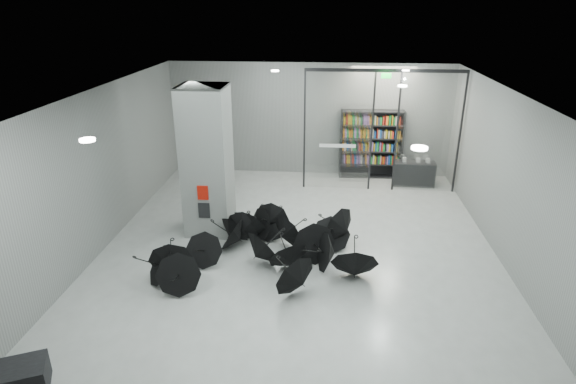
# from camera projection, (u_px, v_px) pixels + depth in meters

# --- Properties ---
(room) EXTENTS (14.00, 14.02, 4.01)m
(room) POSITION_uv_depth(u_px,v_px,m) (296.00, 156.00, 10.23)
(room) COLOR gray
(room) RESTS_ON ground
(column) EXTENTS (1.20, 1.20, 4.00)m
(column) POSITION_uv_depth(u_px,v_px,m) (207.00, 161.00, 12.59)
(column) COLOR slate
(column) RESTS_ON ground
(fire_cabinet) EXTENTS (0.28, 0.04, 0.38)m
(fire_cabinet) POSITION_uv_depth(u_px,v_px,m) (203.00, 193.00, 12.26)
(fire_cabinet) COLOR #A50A07
(fire_cabinet) RESTS_ON column
(info_panel) EXTENTS (0.30, 0.03, 0.42)m
(info_panel) POSITION_uv_depth(u_px,v_px,m) (204.00, 210.00, 12.45)
(info_panel) COLOR black
(info_panel) RESTS_ON column
(exit_sign) EXTENTS (0.30, 0.06, 0.15)m
(exit_sign) POSITION_uv_depth(u_px,v_px,m) (386.00, 76.00, 14.57)
(exit_sign) COLOR #0CE533
(exit_sign) RESTS_ON room
(glass_partition) EXTENTS (5.06, 0.08, 4.00)m
(glass_partition) POSITION_uv_depth(u_px,v_px,m) (381.00, 126.00, 15.37)
(glass_partition) COLOR silver
(glass_partition) RESTS_ON ground
(bookshelf) EXTENTS (2.22, 0.51, 2.43)m
(bookshelf) POSITION_uv_depth(u_px,v_px,m) (371.00, 144.00, 16.90)
(bookshelf) COLOR black
(bookshelf) RESTS_ON ground
(shop_counter) EXTENTS (1.41, 0.61, 0.83)m
(shop_counter) POSITION_uv_depth(u_px,v_px,m) (414.00, 173.00, 16.41)
(shop_counter) COLOR black
(shop_counter) RESTS_ON ground
(umbrella_cluster) EXTENTS (5.50, 4.16, 1.29)m
(umbrella_cluster) POSITION_uv_depth(u_px,v_px,m) (269.00, 249.00, 11.61)
(umbrella_cluster) COLOR black
(umbrella_cluster) RESTS_ON ground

